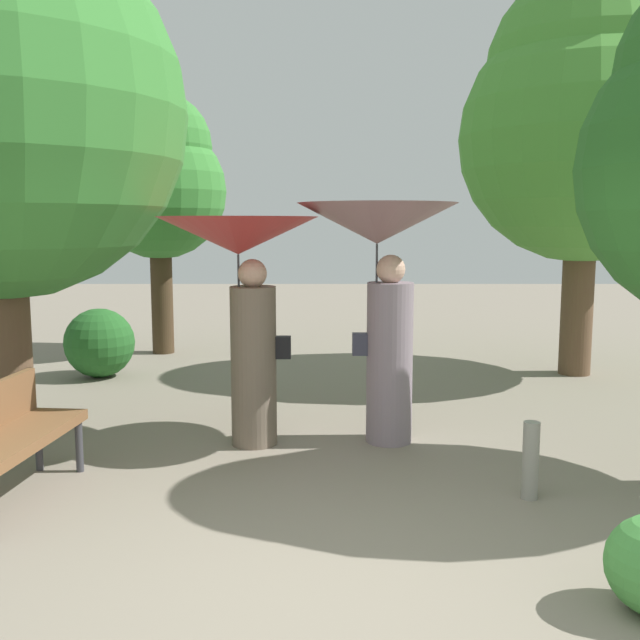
% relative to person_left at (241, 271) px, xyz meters
% --- Properties ---
extents(ground_plane, '(40.00, 40.00, 0.00)m').
position_rel_person_left_xyz_m(ground_plane, '(0.70, -2.65, -1.57)').
color(ground_plane, gray).
extents(person_left, '(1.42, 1.42, 2.05)m').
position_rel_person_left_xyz_m(person_left, '(0.00, 0.00, 0.00)').
color(person_left, '#6B5B4C').
rests_on(person_left, ground).
extents(person_right, '(1.42, 1.42, 2.17)m').
position_rel_person_left_xyz_m(person_right, '(1.23, 0.08, 0.09)').
color(person_right, gray).
rests_on(person_right, ground).
extents(park_bench, '(0.62, 1.54, 0.83)m').
position_rel_person_left_xyz_m(park_bench, '(-1.57, -1.38, -1.06)').
color(park_bench, '#38383D').
rests_on(park_bench, ground).
extents(tree_mid_left, '(2.04, 2.04, 3.95)m').
position_rel_person_left_xyz_m(tree_mid_left, '(-1.75, 4.63, 1.10)').
color(tree_mid_left, '#42301E').
rests_on(tree_mid_left, ground).
extents(tree_mid_right, '(3.20, 3.20, 5.19)m').
position_rel_person_left_xyz_m(tree_mid_right, '(4.08, 3.06, 1.78)').
color(tree_mid_right, brown).
rests_on(tree_mid_right, ground).
extents(bush_path_left, '(0.90, 0.90, 0.90)m').
position_rel_person_left_xyz_m(bush_path_left, '(-2.19, 2.86, -1.12)').
color(bush_path_left, '#235B23').
rests_on(bush_path_left, ground).
extents(path_marker_post, '(0.12, 0.12, 0.57)m').
position_rel_person_left_xyz_m(path_marker_post, '(2.21, -1.31, -1.28)').
color(path_marker_post, gray).
rests_on(path_marker_post, ground).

